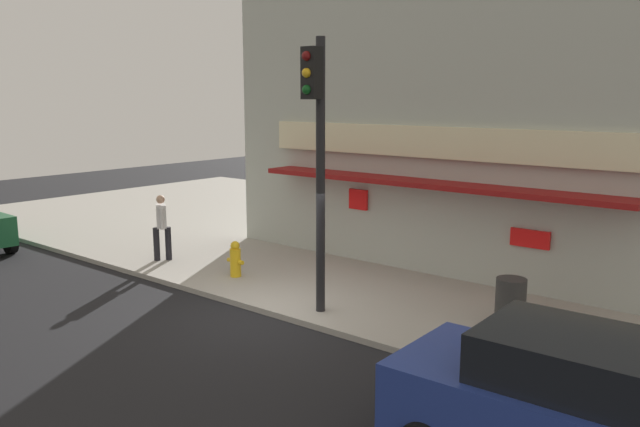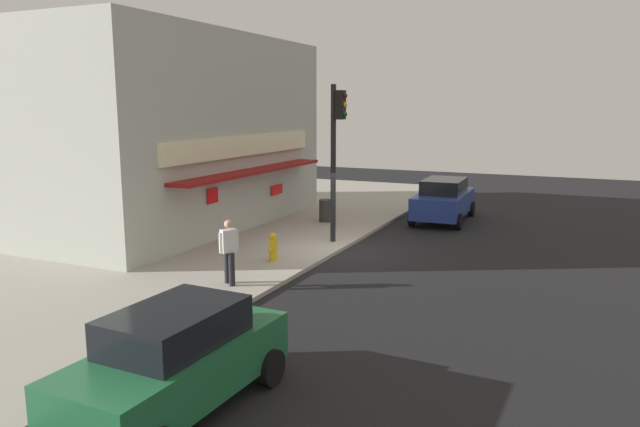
% 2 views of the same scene
% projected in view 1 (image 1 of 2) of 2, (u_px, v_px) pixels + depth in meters
% --- Properties ---
extents(ground_plane, '(50.88, 50.88, 0.00)m').
position_uv_depth(ground_plane, '(265.00, 315.00, 12.89)').
color(ground_plane, black).
extents(sidewalk, '(33.92, 13.95, 0.12)m').
position_uv_depth(sidewalk, '(437.00, 249.00, 18.17)').
color(sidewalk, '#A39E93').
rests_on(sidewalk, ground_plane).
extents(corner_building, '(12.77, 9.84, 7.24)m').
position_uv_depth(corner_building, '(516.00, 118.00, 18.12)').
color(corner_building, '#ADB2A8').
rests_on(corner_building, sidewalk).
extents(traffic_light, '(0.32, 0.58, 5.31)m').
position_uv_depth(traffic_light, '(317.00, 140.00, 12.11)').
color(traffic_light, black).
rests_on(traffic_light, sidewalk).
extents(fire_hydrant, '(0.50, 0.26, 0.86)m').
position_uv_depth(fire_hydrant, '(235.00, 259.00, 15.16)').
color(fire_hydrant, gold).
rests_on(fire_hydrant, sidewalk).
extents(trash_can, '(0.56, 0.56, 0.88)m').
position_uv_depth(trash_can, '(511.00, 301.00, 11.98)').
color(trash_can, '#2D2D2D').
rests_on(trash_can, sidewalk).
extents(pedestrian, '(0.50, 0.47, 1.72)m').
position_uv_depth(pedestrian, '(162.00, 225.00, 16.59)').
color(pedestrian, black).
rests_on(pedestrian, sidewalk).
extents(parked_car_blue, '(4.48, 2.15, 1.76)m').
position_uv_depth(parked_car_blue, '(589.00, 412.00, 7.09)').
color(parked_car_blue, navy).
rests_on(parked_car_blue, ground_plane).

